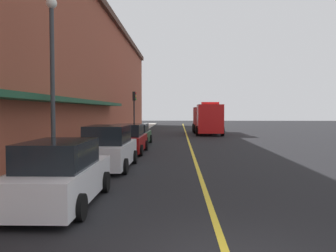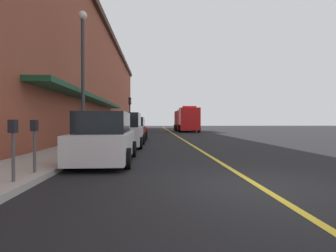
{
  "view_description": "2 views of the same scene",
  "coord_description": "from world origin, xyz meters",
  "px_view_note": "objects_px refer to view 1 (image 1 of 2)",
  "views": [
    {
      "loc": [
        -0.86,
        -5.42,
        2.56
      ],
      "look_at": [
        -1.89,
        29.02,
        1.01
      ],
      "focal_mm": 36.82,
      "sensor_mm": 36.0,
      "label": 1
    },
    {
      "loc": [
        -2.35,
        -5.96,
        1.45
      ],
      "look_at": [
        -0.42,
        29.44,
        0.83
      ],
      "focal_mm": 29.42,
      "sensor_mm": 36.0,
      "label": 2
    }
  ],
  "objects_px": {
    "traffic_light_near": "(134,105)",
    "parking_meter_0": "(105,135)",
    "fire_truck": "(207,119)",
    "parked_car_1": "(109,149)",
    "street_lamp_left": "(52,65)",
    "parked_car_0": "(61,175)",
    "parked_car_2": "(128,140)",
    "parked_car_3": "(137,135)"
  },
  "relations": [
    {
      "from": "parked_car_1",
      "to": "parking_meter_0",
      "type": "height_order",
      "value": "parked_car_1"
    },
    {
      "from": "parked_car_1",
      "to": "fire_truck",
      "type": "xyz_separation_m",
      "value": [
        6.2,
        22.6,
        0.74
      ]
    },
    {
      "from": "traffic_light_near",
      "to": "parking_meter_0",
      "type": "bearing_deg",
      "value": -90.26
    },
    {
      "from": "parked_car_0",
      "to": "parked_car_1",
      "type": "relative_size",
      "value": 1.01
    },
    {
      "from": "parked_car_2",
      "to": "street_lamp_left",
      "type": "bearing_deg",
      "value": 163.7
    },
    {
      "from": "parked_car_1",
      "to": "parking_meter_0",
      "type": "relative_size",
      "value": 3.4
    },
    {
      "from": "parked_car_3",
      "to": "parked_car_2",
      "type": "bearing_deg",
      "value": -177.44
    },
    {
      "from": "parked_car_3",
      "to": "traffic_light_near",
      "type": "relative_size",
      "value": 1.03
    },
    {
      "from": "parked_car_0",
      "to": "parked_car_3",
      "type": "relative_size",
      "value": 1.03
    },
    {
      "from": "parked_car_1",
      "to": "fire_truck",
      "type": "distance_m",
      "value": 23.44
    },
    {
      "from": "parked_car_0",
      "to": "parked_car_3",
      "type": "height_order",
      "value": "parked_car_0"
    },
    {
      "from": "parked_car_1",
      "to": "parked_car_3",
      "type": "distance_m",
      "value": 10.71
    },
    {
      "from": "parked_car_1",
      "to": "street_lamp_left",
      "type": "bearing_deg",
      "value": 121.02
    },
    {
      "from": "parked_car_0",
      "to": "fire_truck",
      "type": "distance_m",
      "value": 29.17
    },
    {
      "from": "parked_car_0",
      "to": "parking_meter_0",
      "type": "relative_size",
      "value": 3.44
    },
    {
      "from": "parked_car_1",
      "to": "street_lamp_left",
      "type": "xyz_separation_m",
      "value": [
        -2.03,
        -1.19,
        3.52
      ]
    },
    {
      "from": "fire_truck",
      "to": "parking_meter_0",
      "type": "bearing_deg",
      "value": -25.42
    },
    {
      "from": "parked_car_1",
      "to": "traffic_light_near",
      "type": "xyz_separation_m",
      "value": [
        -1.36,
        19.43,
        2.27
      ]
    },
    {
      "from": "parked_car_0",
      "to": "parked_car_2",
      "type": "distance_m",
      "value": 11.38
    },
    {
      "from": "parked_car_1",
      "to": "traffic_light_near",
      "type": "relative_size",
      "value": 1.05
    },
    {
      "from": "parked_car_3",
      "to": "parked_car_0",
      "type": "bearing_deg",
      "value": -178.73
    },
    {
      "from": "parked_car_0",
      "to": "street_lamp_left",
      "type": "xyz_separation_m",
      "value": [
        -1.91,
        4.68,
        3.58
      ]
    },
    {
      "from": "fire_truck",
      "to": "street_lamp_left",
      "type": "height_order",
      "value": "street_lamp_left"
    },
    {
      "from": "parked_car_0",
      "to": "parking_meter_0",
      "type": "distance_m",
      "value": 11.77
    },
    {
      "from": "parking_meter_0",
      "to": "traffic_light_near",
      "type": "relative_size",
      "value": 0.31
    },
    {
      "from": "fire_truck",
      "to": "parking_meter_0",
      "type": "relative_size",
      "value": 6.25
    },
    {
      "from": "parked_car_2",
      "to": "parked_car_3",
      "type": "xyz_separation_m",
      "value": [
        -0.1,
        5.19,
        -0.08
      ]
    },
    {
      "from": "parked_car_0",
      "to": "parked_car_2",
      "type": "xyz_separation_m",
      "value": [
        0.16,
        11.38,
        -0.0
      ]
    },
    {
      "from": "traffic_light_near",
      "to": "fire_truck",
      "type": "bearing_deg",
      "value": 22.73
    },
    {
      "from": "parked_car_1",
      "to": "parking_meter_0",
      "type": "xyz_separation_m",
      "value": [
        -1.43,
        5.82,
        0.18
      ]
    },
    {
      "from": "parked_car_2",
      "to": "parked_car_0",
      "type": "bearing_deg",
      "value": -179.92
    },
    {
      "from": "parked_car_3",
      "to": "street_lamp_left",
      "type": "height_order",
      "value": "street_lamp_left"
    },
    {
      "from": "parked_car_3",
      "to": "fire_truck",
      "type": "height_order",
      "value": "fire_truck"
    },
    {
      "from": "parked_car_2",
      "to": "traffic_light_near",
      "type": "height_order",
      "value": "traffic_light_near"
    },
    {
      "from": "fire_truck",
      "to": "parking_meter_0",
      "type": "xyz_separation_m",
      "value": [
        -7.62,
        -16.77,
        -0.56
      ]
    },
    {
      "from": "parked_car_0",
      "to": "parked_car_1",
      "type": "height_order",
      "value": "parked_car_1"
    },
    {
      "from": "parked_car_2",
      "to": "street_lamp_left",
      "type": "relative_size",
      "value": 0.63
    },
    {
      "from": "parked_car_1",
      "to": "street_lamp_left",
      "type": "distance_m",
      "value": 4.23
    },
    {
      "from": "traffic_light_near",
      "to": "parked_car_2",
      "type": "bearing_deg",
      "value": -84.21
    },
    {
      "from": "parked_car_2",
      "to": "parked_car_3",
      "type": "relative_size",
      "value": 0.98
    },
    {
      "from": "parked_car_0",
      "to": "parking_meter_0",
      "type": "xyz_separation_m",
      "value": [
        -1.31,
        11.69,
        0.24
      ]
    },
    {
      "from": "parking_meter_0",
      "to": "street_lamp_left",
      "type": "distance_m",
      "value": 7.79
    }
  ]
}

